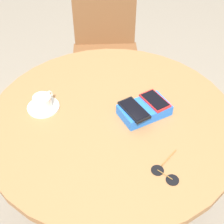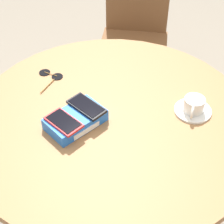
% 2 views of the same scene
% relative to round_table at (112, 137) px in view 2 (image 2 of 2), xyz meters
% --- Properties ---
extents(round_table, '(1.03, 1.03, 0.75)m').
position_rel_round_table_xyz_m(round_table, '(0.00, 0.00, 0.00)').
color(round_table, '#2D2D2D').
rests_on(round_table, ground_plane).
extents(phone_box, '(0.22, 0.15, 0.04)m').
position_rel_round_table_xyz_m(phone_box, '(-0.11, 0.07, 0.13)').
color(phone_box, blue).
rests_on(phone_box, round_table).
extents(phone_red, '(0.08, 0.13, 0.01)m').
position_rel_round_table_xyz_m(phone_red, '(-0.16, 0.08, 0.16)').
color(phone_red, red).
rests_on(phone_red, phone_box).
extents(phone_black, '(0.08, 0.15, 0.01)m').
position_rel_round_table_xyz_m(phone_black, '(-0.06, 0.07, 0.16)').
color(phone_black, black).
rests_on(phone_black, phone_box).
extents(saucer, '(0.14, 0.14, 0.01)m').
position_rel_round_table_xyz_m(saucer, '(0.20, -0.21, 0.11)').
color(saucer, silver).
rests_on(saucer, round_table).
extents(coffee_cup, '(0.10, 0.08, 0.05)m').
position_rel_round_table_xyz_m(coffee_cup, '(0.20, -0.22, 0.14)').
color(coffee_cup, silver).
rests_on(coffee_cup, saucer).
extents(sunglasses, '(0.14, 0.11, 0.01)m').
position_rel_round_table_xyz_m(sunglasses, '(0.03, 0.34, 0.11)').
color(sunglasses, black).
rests_on(sunglasses, round_table).
extents(chair_near_window, '(0.53, 0.53, 0.93)m').
position_rel_round_table_xyz_m(chair_near_window, '(0.81, 0.48, -0.16)').
color(chair_near_window, brown).
rests_on(chair_near_window, ground_plane).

